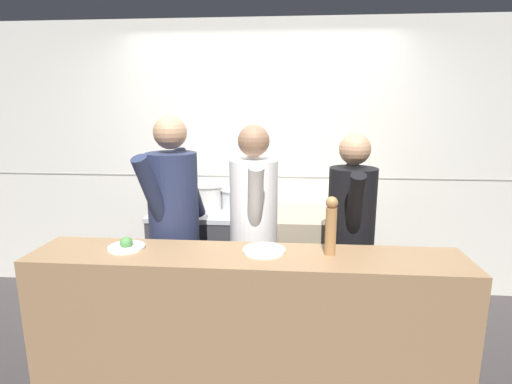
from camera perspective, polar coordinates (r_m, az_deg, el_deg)
The scene contains 14 objects.
ground_plane at distance 3.07m, azimuth -1.19°, elevation -24.19°, with size 14.00×14.00×0.00m, color #383333.
wall_back_tiled at distance 3.87m, azimuth 0.83°, elevation 4.47°, with size 8.00×0.06×2.60m.
oven_range at distance 3.76m, azimuth -7.03°, elevation -9.15°, with size 0.91×0.71×0.91m.
prep_counter at distance 3.70m, azimuth 8.13°, elevation -9.83°, with size 0.92×0.65×0.89m.
pass_counter at distance 2.62m, azimuth -1.39°, elevation -18.80°, with size 2.61×0.45×0.96m.
stock_pot at distance 3.62m, azimuth -11.75°, elevation -1.28°, with size 0.29×0.29×0.14m.
sauce_pot at distance 3.59m, azimuth -7.02°, elevation -0.61°, with size 0.29×0.29×0.22m.
braising_pot at distance 3.57m, azimuth -2.75°, elevation -0.92°, with size 0.29×0.29×0.18m.
plated_dish_main at distance 2.61m, azimuth -18.03°, elevation -7.32°, with size 0.22×0.22×0.08m.
plated_dish_appetiser at distance 2.44m, azimuth 1.16°, elevation -8.36°, with size 0.26×0.26×0.02m.
pepper_mill at distance 2.39m, azimuth 10.66°, elevation -4.60°, with size 0.07×0.07×0.35m.
chef_head_cook at distance 2.96m, azimuth -11.61°, elevation -4.60°, with size 0.46×0.76×1.76m.
chef_sous at distance 2.93m, azimuth -0.32°, elevation -5.25°, with size 0.39×0.74×1.70m.
chef_line at distance 2.96m, azimuth 13.33°, elevation -6.05°, with size 0.35×0.72×1.64m.
Camera 1 is at (0.26, -2.46, 1.83)m, focal length 28.00 mm.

